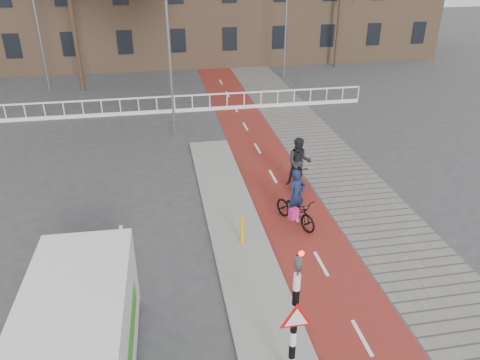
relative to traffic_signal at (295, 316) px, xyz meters
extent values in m
plane|color=#38383A|center=(0.60, 2.02, -1.99)|extent=(120.00, 120.00, 0.00)
cube|color=maroon|center=(2.10, 12.02, -1.98)|extent=(2.50, 60.00, 0.01)
cube|color=slate|center=(4.90, 12.02, -1.98)|extent=(3.00, 60.00, 0.01)
cube|color=gray|center=(-0.10, 6.02, -1.93)|extent=(1.80, 16.00, 0.12)
cylinder|color=black|center=(0.00, 0.02, -0.43)|extent=(0.14, 0.14, 2.88)
imported|color=black|center=(0.00, 0.02, 1.41)|extent=(0.13, 0.16, 0.80)
cylinder|color=#FF0C05|center=(0.00, -0.12, 1.59)|extent=(0.11, 0.02, 0.11)
cylinder|color=gold|center=(-0.05, 5.41, -1.42)|extent=(0.12, 0.12, 0.90)
imported|color=black|center=(1.96, 6.34, -1.47)|extent=(1.41, 2.04, 1.02)
imported|color=#141D3C|center=(1.96, 6.34, -0.85)|extent=(0.76, 0.65, 1.77)
cube|color=#C81C6A|center=(1.73, 5.83, -1.27)|extent=(0.36, 0.30, 0.37)
imported|color=black|center=(2.74, 8.64, -1.36)|extent=(1.00, 2.12, 1.23)
imported|color=black|center=(2.74, 8.64, -0.78)|extent=(1.07, 0.91, 1.93)
cube|color=silver|center=(-4.36, 0.72, -0.76)|extent=(2.29, 5.39, 2.13)
cube|color=#329320|center=(-5.43, 0.72, -0.86)|extent=(0.12, 3.41, 0.55)
cube|color=#329320|center=(-3.28, 0.72, -0.86)|extent=(0.12, 3.41, 0.55)
cylinder|color=black|center=(-5.21, 2.56, -1.62)|extent=(0.29, 0.75, 0.75)
cylinder|color=black|center=(-3.40, 2.51, -1.62)|extent=(0.29, 0.75, 0.75)
cube|color=silver|center=(-4.40, 19.02, -1.04)|extent=(28.00, 0.08, 0.08)
cube|color=silver|center=(-4.40, 19.02, -1.89)|extent=(28.00, 0.10, 0.20)
cylinder|color=#302215|center=(-7.06, 24.63, 2.41)|extent=(0.29, 0.29, 8.80)
cylinder|color=#302215|center=(11.49, 27.95, 1.17)|extent=(0.21, 0.21, 6.32)
cylinder|color=slate|center=(-1.61, 15.52, 2.01)|extent=(0.12, 0.12, 7.99)
cylinder|color=slate|center=(-9.27, 25.18, 1.66)|extent=(0.12, 0.12, 7.30)
cylinder|color=slate|center=(6.77, 25.65, 2.41)|extent=(0.12, 0.12, 8.80)
camera|label=1|loc=(-2.33, -6.72, 6.56)|focal=35.00mm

